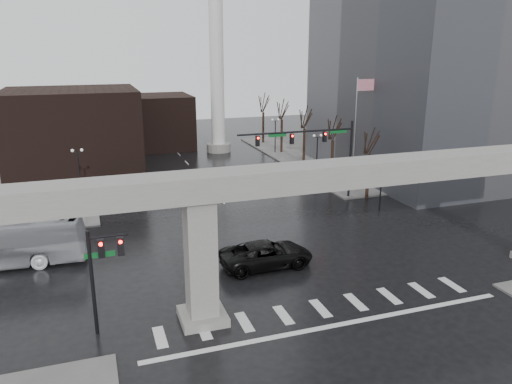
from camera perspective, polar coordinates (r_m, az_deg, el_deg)
ground at (r=31.82m, az=6.57°, el=-12.23°), size 160.00×160.00×0.00m
sidewalk_ne at (r=73.69m, az=13.02°, el=4.13°), size 28.00×36.00×0.15m
elevated_guideway at (r=29.73m, az=9.21°, el=-0.05°), size 48.00×2.60×8.70m
building_far_left at (r=67.90m, az=-20.16°, el=6.76°), size 16.00×14.00×10.00m
building_far_mid at (r=78.60m, az=-11.18°, el=7.90°), size 10.00×10.00×8.00m
smokestack at (r=73.45m, az=-4.52°, el=14.90°), size 3.60×3.60×30.00m
signal_mast_arm at (r=49.69m, az=6.98°, el=5.41°), size 12.12×0.43×8.00m
signal_left_pole at (r=27.92m, az=-17.24°, el=-7.86°), size 2.30×0.30×6.00m
flagpole_assembly at (r=55.14m, az=11.56°, el=8.08°), size 2.06×0.12×12.00m
lamp_right_0 at (r=48.30m, az=14.18°, el=1.85°), size 1.22×0.32×5.11m
lamp_right_1 at (r=60.20m, az=7.00°, el=5.05°), size 1.22×0.32×5.11m
lamp_right_2 at (r=72.85m, az=2.22°, el=7.12°), size 1.22×0.32×5.11m
lamp_left_0 at (r=40.84m, az=-19.65°, el=-1.26°), size 1.22×0.32×5.11m
lamp_left_1 at (r=54.40m, az=-19.63°, el=2.99°), size 1.22×0.32×5.11m
lamp_left_2 at (r=68.13m, az=-19.61°, el=5.54°), size 1.22×0.32×5.11m
tree_right_0 at (r=52.29m, az=12.72°, el=2.26°), size 1.09×1.58×7.50m
tree_right_1 at (r=59.05m, az=8.72°, el=4.14°), size 1.09×1.61×7.67m
tree_right_2 at (r=66.08m, az=5.54°, el=5.61°), size 1.10×1.63×7.85m
tree_right_3 at (r=73.32m, az=2.97°, el=6.78°), size 1.11×1.66×8.02m
tree_right_4 at (r=80.70m, az=0.85°, el=7.73°), size 1.12×1.69×8.19m
pickup_truck at (r=35.72m, az=1.20°, el=-7.14°), size 6.72×3.20×1.85m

